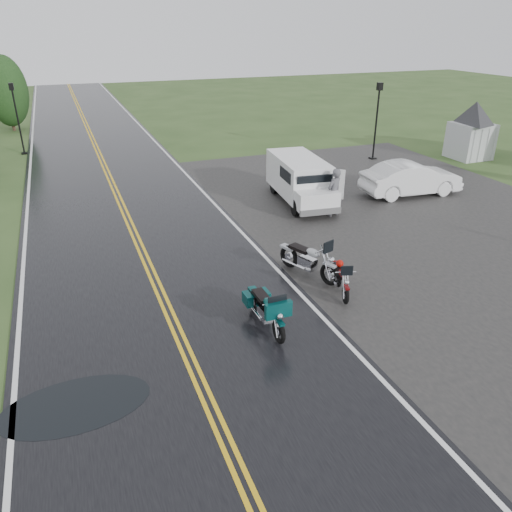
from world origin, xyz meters
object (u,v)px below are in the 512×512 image
(motorcycle_teal, at_px, (279,322))
(lamp_post_far_left, at_px, (18,119))
(motorcycle_red, at_px, (346,288))
(motorcycle_silver, at_px, (330,266))
(visitor_center, at_px, (475,116))
(sedan_white, at_px, (411,179))
(van_white, at_px, (296,193))
(lamp_post_far_right, at_px, (376,122))
(person_at_van, at_px, (334,193))

(motorcycle_teal, relative_size, lamp_post_far_left, 0.52)
(motorcycle_red, distance_m, motorcycle_silver, 1.13)
(visitor_center, bearing_deg, sedan_white, -149.14)
(visitor_center, distance_m, sedan_white, 8.83)
(visitor_center, height_order, van_white, visitor_center)
(motorcycle_teal, bearing_deg, visitor_center, 35.76)
(sedan_white, height_order, lamp_post_far_right, lamp_post_far_right)
(motorcycle_red, height_order, motorcycle_silver, motorcycle_silver)
(sedan_white, bearing_deg, motorcycle_teal, 134.03)
(motorcycle_silver, distance_m, lamp_post_far_left, 23.22)
(motorcycle_red, relative_size, lamp_post_far_left, 0.46)
(sedan_white, xyz_separation_m, lamp_post_far_right, (2.14, 6.24, 1.39))
(van_white, bearing_deg, sedan_white, 12.03)
(sedan_white, relative_size, lamp_post_far_right, 1.06)
(van_white, xyz_separation_m, lamp_post_far_right, (8.20, 6.83, 1.16))
(person_at_van, height_order, sedan_white, person_at_van)
(visitor_center, bearing_deg, lamp_post_far_left, 156.48)
(sedan_white, distance_m, lamp_post_far_left, 22.48)
(lamp_post_far_left, xyz_separation_m, lamp_post_far_right, (18.86, -8.73, 0.08))
(van_white, bearing_deg, person_at_van, -14.16)
(motorcycle_silver, height_order, lamp_post_far_left, lamp_post_far_left)
(motorcycle_teal, relative_size, sedan_white, 0.47)
(motorcycle_red, relative_size, motorcycle_silver, 0.81)
(motorcycle_red, distance_m, lamp_post_far_left, 24.22)
(motorcycle_teal, distance_m, lamp_post_far_left, 24.42)
(lamp_post_far_left, bearing_deg, motorcycle_teal, -74.80)
(motorcycle_red, bearing_deg, motorcycle_silver, 102.98)
(van_white, bearing_deg, motorcycle_teal, -111.77)
(motorcycle_teal, height_order, lamp_post_far_left, lamp_post_far_left)
(person_at_van, height_order, lamp_post_far_left, lamp_post_far_left)
(motorcycle_red, xyz_separation_m, person_at_van, (3.18, 6.37, 0.42))
(sedan_white, bearing_deg, visitor_center, -54.76)
(lamp_post_far_right, bearing_deg, motorcycle_red, -125.94)
(van_white, bearing_deg, motorcycle_silver, -99.61)
(motorcycle_red, height_order, sedan_white, sedan_white)
(motorcycle_silver, bearing_deg, sedan_white, 19.12)
(motorcycle_red, distance_m, motorcycle_teal, 2.72)
(visitor_center, bearing_deg, van_white, -159.52)
(motorcycle_silver, distance_m, sedan_white, 10.03)
(visitor_center, relative_size, motorcycle_silver, 6.87)
(visitor_center, xyz_separation_m, lamp_post_far_right, (-5.31, 1.79, -0.26))
(motorcycle_red, xyz_separation_m, van_white, (1.76, 6.90, 0.42))
(van_white, xyz_separation_m, sedan_white, (6.07, 0.60, -0.23))
(visitor_center, distance_m, lamp_post_far_left, 26.36)
(visitor_center, relative_size, motorcycle_red, 8.53)
(motorcycle_silver, distance_m, van_white, 6.03)
(motorcycle_red, relative_size, motorcycle_teal, 0.87)
(motorcycle_red, xyz_separation_m, lamp_post_far_left, (-8.90, 22.47, 1.51))
(motorcycle_teal, relative_size, motorcycle_silver, 0.93)
(motorcycle_teal, xyz_separation_m, motorcycle_silver, (2.60, 2.17, 0.05))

